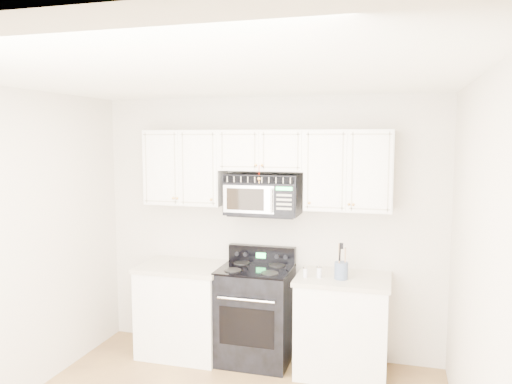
% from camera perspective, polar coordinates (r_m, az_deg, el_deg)
% --- Properties ---
extents(room, '(3.51, 3.51, 2.61)m').
position_cam_1_polar(room, '(3.46, -5.88, -8.85)').
color(room, '#A47F41').
rests_on(room, ground).
extents(base_cabinet_left, '(0.86, 0.65, 0.92)m').
position_cam_1_polar(base_cabinet_left, '(5.28, -8.20, -13.42)').
color(base_cabinet_left, white).
rests_on(base_cabinet_left, ground).
extents(base_cabinet_right, '(0.86, 0.65, 0.92)m').
position_cam_1_polar(base_cabinet_right, '(4.90, 9.84, -15.07)').
color(base_cabinet_right, white).
rests_on(base_cabinet_right, ground).
extents(range, '(0.69, 0.63, 1.10)m').
position_cam_1_polar(range, '(5.04, -0.07, -13.64)').
color(range, black).
rests_on(range, ground).
extents(upper_cabinets, '(2.44, 0.37, 0.75)m').
position_cam_1_polar(upper_cabinets, '(4.86, 0.91, 3.12)').
color(upper_cabinets, white).
rests_on(upper_cabinets, ground).
extents(microwave, '(0.72, 0.41, 0.40)m').
position_cam_1_polar(microwave, '(4.86, 0.80, -0.25)').
color(microwave, black).
rests_on(microwave, ground).
extents(utensil_crock, '(0.12, 0.12, 0.33)m').
position_cam_1_polar(utensil_crock, '(4.64, 9.71, -8.74)').
color(utensil_crock, '#49557B').
rests_on(utensil_crock, base_cabinet_right).
extents(shaker_salt, '(0.04, 0.04, 0.10)m').
position_cam_1_polar(shaker_salt, '(4.66, 5.65, -9.07)').
color(shaker_salt, silver).
rests_on(shaker_salt, base_cabinet_right).
extents(shaker_pepper, '(0.05, 0.05, 0.11)m').
position_cam_1_polar(shaker_pepper, '(4.66, 7.24, -9.02)').
color(shaker_pepper, silver).
rests_on(shaker_pepper, base_cabinet_right).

